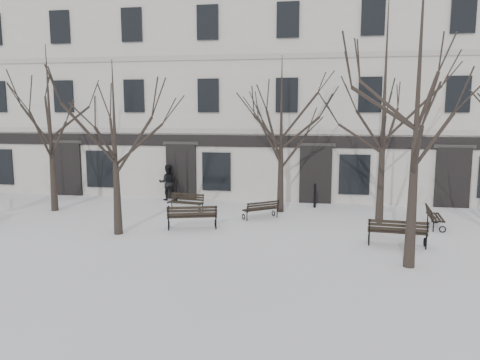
% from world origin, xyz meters
% --- Properties ---
extents(ground, '(100.00, 100.00, 0.00)m').
position_xyz_m(ground, '(0.00, 0.00, 0.00)').
color(ground, white).
rests_on(ground, ground).
extents(building, '(40.40, 10.20, 11.40)m').
position_xyz_m(building, '(0.00, 12.96, 5.52)').
color(building, beige).
rests_on(building, ground).
extents(tree_1, '(4.52, 4.52, 6.46)m').
position_xyz_m(tree_1, '(-3.80, 0.60, 4.04)').
color(tree_1, black).
rests_on(tree_1, ground).
extents(tree_2, '(6.29, 6.29, 8.99)m').
position_xyz_m(tree_2, '(6.38, -1.52, 5.62)').
color(tree_2, black).
rests_on(tree_2, ground).
extents(tree_4, '(5.31, 5.31, 7.58)m').
position_xyz_m(tree_4, '(-8.50, 4.05, 4.74)').
color(tree_4, black).
rests_on(tree_4, ground).
extents(tree_5, '(4.95, 4.95, 7.08)m').
position_xyz_m(tree_5, '(1.93, 5.61, 4.42)').
color(tree_5, black).
rests_on(tree_5, ground).
extents(tree_6, '(6.34, 6.34, 9.06)m').
position_xyz_m(tree_6, '(6.20, 4.18, 5.67)').
color(tree_6, black).
rests_on(tree_6, ground).
extents(bench_1, '(2.05, 1.21, 0.98)m').
position_xyz_m(bench_1, '(-1.22, 1.76, 0.53)').
color(bench_1, black).
rests_on(bench_1, ground).
extents(bench_2, '(2.01, 0.89, 0.99)m').
position_xyz_m(bench_2, '(6.36, 0.62, 0.54)').
color(bench_2, black).
rests_on(bench_2, ground).
extents(bench_3, '(1.73, 0.86, 0.84)m').
position_xyz_m(bench_3, '(-2.38, 4.86, 0.46)').
color(bench_3, black).
rests_on(bench_3, ground).
extents(bench_4, '(1.58, 1.39, 0.80)m').
position_xyz_m(bench_4, '(1.24, 4.00, 0.43)').
color(bench_4, black).
rests_on(bench_4, ground).
extents(bench_5, '(0.74, 1.71, 0.84)m').
position_xyz_m(bench_5, '(8.23, 3.64, 0.46)').
color(bench_5, black).
rests_on(bench_5, ground).
extents(bollard_a, '(0.14, 0.14, 1.12)m').
position_xyz_m(bollard_a, '(-3.49, 6.96, 0.60)').
color(bollard_a, black).
rests_on(bollard_a, ground).
extents(bollard_b, '(0.15, 0.15, 1.18)m').
position_xyz_m(bollard_b, '(3.50, 6.78, 0.63)').
color(bollard_b, black).
rests_on(bollard_b, ground).
extents(pedestrian_b, '(1.09, 0.96, 1.87)m').
position_xyz_m(pedestrian_b, '(-4.11, 7.46, 0.00)').
color(pedestrian_b, black).
rests_on(pedestrian_b, ground).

